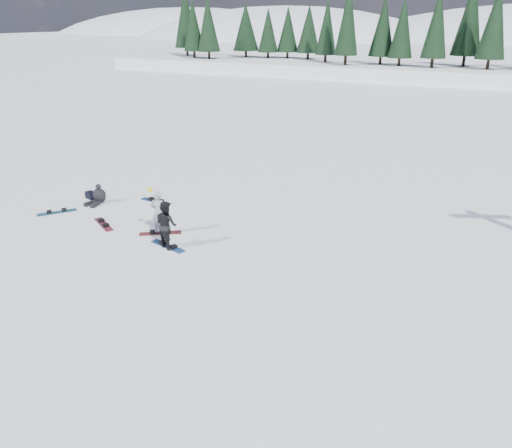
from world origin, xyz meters
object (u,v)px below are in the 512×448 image
(snowboard_loose_b, at_px, (104,224))
(gear_bag, at_px, (91,195))
(snowboard_loose_a, at_px, (57,212))
(snowboarder_man, at_px, (166,224))
(seated_rider, at_px, (98,196))
(snowboarder_woman, at_px, (159,212))
(snowboard_loose_c, at_px, (156,201))

(snowboard_loose_b, bearing_deg, gear_bag, 171.83)
(snowboard_loose_a, bearing_deg, snowboarder_man, -58.11)
(snowboard_loose_a, bearing_deg, seated_rider, 14.77)
(snowboarder_man, distance_m, snowboard_loose_a, 5.95)
(gear_bag, distance_m, snowboard_loose_a, 1.90)
(gear_bag, relative_size, snowboard_loose_b, 0.30)
(snowboarder_woman, height_order, snowboard_loose_c, snowboarder_woman)
(snowboarder_woman, distance_m, gear_bag, 5.30)
(seated_rider, relative_size, snowboard_loose_b, 0.64)
(snowboarder_man, bearing_deg, gear_bag, -2.68)
(snowboarder_woman, relative_size, gear_bag, 3.93)
(snowboarder_woman, xyz_separation_m, snowboard_loose_b, (-2.41, -0.29, -0.81))
(seated_rider, height_order, snowboard_loose_c, seated_rider)
(snowboard_loose_b, relative_size, snowboard_loose_c, 1.00)
(gear_bag, distance_m, snowboard_loose_c, 2.91)
(snowboarder_woman, xyz_separation_m, seated_rider, (-4.26, 1.48, -0.51))
(seated_rider, height_order, gear_bag, seated_rider)
(snowboarder_woman, bearing_deg, snowboard_loose_b, -9.07)
(snowboarder_man, distance_m, snowboard_loose_c, 4.71)
(snowboarder_woman, height_order, gear_bag, snowboarder_woman)
(snowboarder_man, bearing_deg, snowboard_loose_c, -27.45)
(snowboarder_woman, xyz_separation_m, snowboard_loose_a, (-4.96, -0.16, -0.81))
(seated_rider, distance_m, snowboard_loose_b, 2.57)
(seated_rider, bearing_deg, snowboard_loose_c, 30.62)
(snowboard_loose_a, bearing_deg, snowboard_loose_c, -6.29)
(snowboarder_woman, bearing_deg, snowboarder_man, 123.28)
(snowboard_loose_b, bearing_deg, snowboarder_woman, 36.95)
(snowboard_loose_c, bearing_deg, seated_rider, -145.15)
(snowboard_loose_c, distance_m, snowboard_loose_a, 3.95)
(snowboarder_man, xyz_separation_m, snowboard_loose_b, (-3.31, 0.49, -0.80))
(snowboarder_woman, bearing_deg, seated_rider, -34.97)
(snowboarder_woman, distance_m, seated_rider, 4.54)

